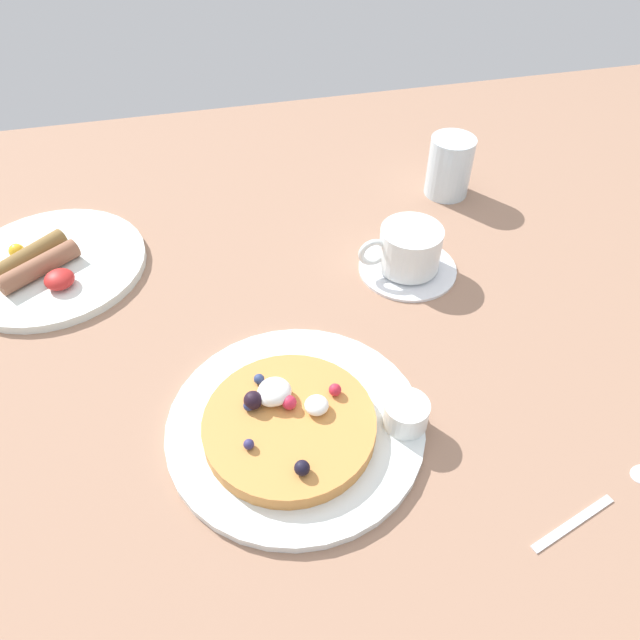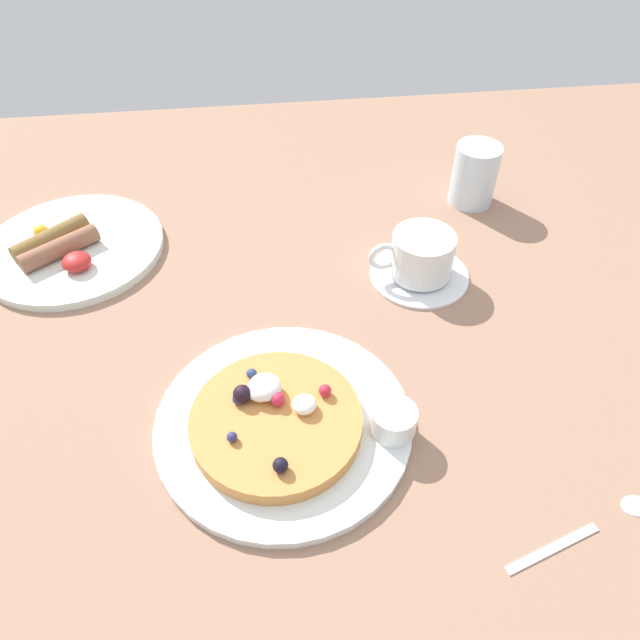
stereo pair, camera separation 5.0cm
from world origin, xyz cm
name	(u,v)px [view 2 (the right image)]	position (x,y,z in cm)	size (l,w,h in cm)	color
ground_plane	(302,351)	(0.00, 0.00, -1.50)	(173.16, 124.14, 3.00)	#977059
pancake_plate	(284,422)	(-2.99, -11.23, 0.51)	(26.15, 26.15, 1.02)	white
pancake_with_berries	(275,419)	(-3.81, -11.86, 2.11)	(17.15, 17.15, 3.80)	#CE8641
syrup_ramekin	(394,420)	(7.72, -13.79, 2.54)	(4.53, 4.53, 2.96)	white
breakfast_plate	(73,248)	(-29.05, 20.71, 0.58)	(24.04, 24.04, 1.17)	white
fried_breakfast	(56,244)	(-30.61, 19.52, 2.24)	(11.40, 11.87, 2.65)	brown
coffee_saucer	(419,274)	(16.32, 9.87, 0.40)	(12.81, 12.81, 0.80)	white
coffee_cup	(421,254)	(16.15, 9.87, 3.72)	(10.92, 7.93, 5.63)	white
teaspoon	(606,521)	(24.96, -25.25, 0.24)	(15.45, 5.82, 0.60)	silver
water_glass	(475,175)	(27.98, 25.91, 4.46)	(6.54, 6.54, 8.93)	silver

